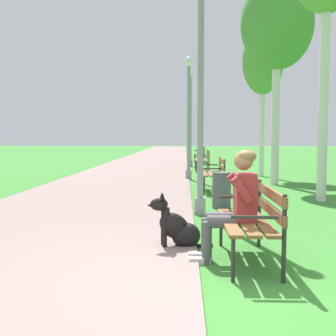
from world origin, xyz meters
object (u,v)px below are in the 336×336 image
object	(u,v)px
lamp_post_near	(201,81)
litter_bin	(222,190)
person_seated_on_near_bench	(235,201)
park_bench_near	(253,216)
park_bench_far	(203,159)
birch_tree_fourth	(277,25)
lamp_post_far	(191,117)
park_bench_furthest	(200,153)
lamp_post_mid	(189,116)
birch_tree_fifth	(263,62)
park_bench_mid	(215,171)
dog_black	(178,228)

from	to	relation	value
lamp_post_near	litter_bin	distance (m)	2.17
person_seated_on_near_bench	park_bench_near	bearing A→B (deg)	1.91
park_bench_far	birch_tree_fourth	size ratio (longest dim) A/B	0.25
lamp_post_far	birch_tree_fourth	size ratio (longest dim) A/B	0.74
park_bench_near	park_bench_far	distance (m)	12.55
park_bench_far	lamp_post_near	bearing A→B (deg)	-92.85
park_bench_furthest	lamp_post_near	bearing A→B (deg)	-92.13
person_seated_on_near_bench	lamp_post_near	size ratio (longest dim) A/B	0.27
person_seated_on_near_bench	lamp_post_mid	size ratio (longest dim) A/B	0.32
person_seated_on_near_bench	litter_bin	xyz separation A→B (m)	(0.17, 3.65, -0.33)
park_bench_far	birch_tree_fifth	xyz separation A→B (m)	(1.92, -2.08, 3.44)
park_bench_far	lamp_post_near	size ratio (longest dim) A/B	0.33
park_bench_mid	park_bench_far	bearing A→B (deg)	90.10
park_bench_mid	lamp_post_mid	world-z (taller)	lamp_post_mid
lamp_post_near	lamp_post_far	world-z (taller)	lamp_post_near
park_bench_near	person_seated_on_near_bench	xyz separation A→B (m)	(-0.21, -0.01, 0.17)
dog_black	park_bench_mid	bearing A→B (deg)	81.49
park_bench_mid	park_bench_far	size ratio (longest dim) A/B	1.00
park_bench_far	person_seated_on_near_bench	size ratio (longest dim) A/B	1.20
park_bench_near	park_bench_mid	distance (m)	6.22
lamp_post_far	litter_bin	bearing A→B (deg)	-87.79
dog_black	park_bench_near	bearing A→B (deg)	-33.14
dog_black	birch_tree_fifth	size ratio (longest dim) A/B	0.16
park_bench_far	birch_tree_fourth	world-z (taller)	birch_tree_fourth
park_bench_far	birch_tree_fourth	bearing A→B (deg)	-68.47
lamp_post_near	litter_bin	bearing A→B (deg)	58.38
birch_tree_fifth	litter_bin	xyz separation A→B (m)	(-1.96, -6.82, -3.60)
park_bench_near	park_bench_mid	bearing A→B (deg)	89.96
park_bench_mid	birch_tree_fifth	xyz separation A→B (m)	(1.91, 4.24, 3.44)
dog_black	lamp_post_far	xyz separation A→B (m)	(0.35, 14.70, 2.00)
dog_black	park_bench_far	bearing A→B (deg)	86.00
park_bench_far	lamp_post_far	distance (m)	3.25
park_bench_furthest	dog_black	size ratio (longest dim) A/B	1.81
park_bench_near	park_bench_furthest	xyz separation A→B (m)	(0.09, 18.50, 0.00)
park_bench_furthest	birch_tree_fourth	world-z (taller)	birch_tree_fourth
dog_black	birch_tree_fourth	bearing A→B (deg)	69.83
park_bench_far	birch_tree_fifth	size ratio (longest dim) A/B	0.29
birch_tree_fifth	person_seated_on_near_bench	bearing A→B (deg)	-101.47
park_bench_near	birch_tree_fourth	world-z (taller)	birch_tree_fourth
park_bench_far	park_bench_furthest	xyz separation A→B (m)	(0.10, 5.95, 0.00)
park_bench_mid	dog_black	world-z (taller)	park_bench_mid
birch_tree_fourth	litter_bin	world-z (taller)	birch_tree_fourth
park_bench_mid	birch_tree_fourth	size ratio (longest dim) A/B	0.25
park_bench_near	litter_bin	distance (m)	3.65
park_bench_furthest	lamp_post_mid	size ratio (longest dim) A/B	0.38
park_bench_mid	person_seated_on_near_bench	bearing A→B (deg)	-91.94
lamp_post_mid	park_bench_near	bearing A→B (deg)	-86.10
birch_tree_fifth	lamp_post_far	bearing A→B (deg)	116.70
dog_black	park_bench_furthest	bearing A→B (deg)	87.01
lamp_post_near	lamp_post_mid	world-z (taller)	lamp_post_near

